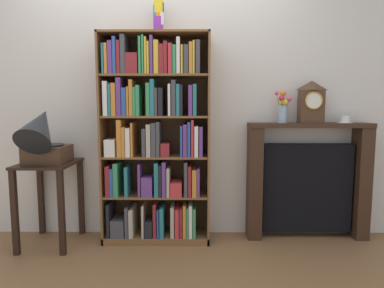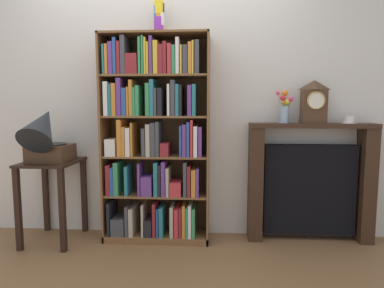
# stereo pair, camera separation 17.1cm
# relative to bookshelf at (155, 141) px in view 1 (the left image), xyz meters

# --- Properties ---
(ground_plane) EXTENTS (8.04, 6.40, 0.02)m
(ground_plane) POSITION_rel_bookshelf_xyz_m (0.01, -0.12, -0.91)
(ground_plane) COLOR brown
(wall_back) EXTENTS (5.04, 0.08, 2.63)m
(wall_back) POSITION_rel_bookshelf_xyz_m (0.24, 0.21, 0.41)
(wall_back) COLOR silver
(wall_back) RESTS_ON ground
(bookshelf) EXTENTS (0.94, 0.33, 1.83)m
(bookshelf) POSITION_rel_bookshelf_xyz_m (0.00, 0.00, 0.00)
(bookshelf) COLOR brown
(bookshelf) RESTS_ON ground
(cup_stack) EXTENTS (0.09, 0.09, 0.28)m
(cup_stack) POSITION_rel_bookshelf_xyz_m (0.04, 0.05, 1.07)
(cup_stack) COLOR green
(cup_stack) RESTS_ON bookshelf
(side_table_left) EXTENTS (0.44, 0.53, 0.73)m
(side_table_left) POSITION_rel_bookshelf_xyz_m (-0.91, -0.09, -0.37)
(side_table_left) COLOR black
(side_table_left) RESTS_ON ground
(gramophone) EXTENTS (0.33, 0.52, 0.55)m
(gramophone) POSITION_rel_bookshelf_xyz_m (-0.91, -0.18, 0.06)
(gramophone) COLOR #472D1C
(gramophone) RESTS_ON side_table_left
(fireplace_mantel) EXTENTS (1.09, 0.21, 1.06)m
(fireplace_mantel) POSITION_rel_bookshelf_xyz_m (1.39, 0.08, -0.38)
(fireplace_mantel) COLOR #382316
(fireplace_mantel) RESTS_ON ground
(mantel_clock) EXTENTS (0.20, 0.14, 0.37)m
(mantel_clock) POSITION_rel_bookshelf_xyz_m (1.39, 0.06, 0.35)
(mantel_clock) COLOR #472D1C
(mantel_clock) RESTS_ON fireplace_mantel
(flower_vase) EXTENTS (0.14, 0.15, 0.29)m
(flower_vase) POSITION_rel_bookshelf_xyz_m (1.14, 0.07, 0.29)
(flower_vase) COLOR #99B2D1
(flower_vase) RESTS_ON fireplace_mantel
(teacup_with_saucer) EXTENTS (0.13, 0.13, 0.06)m
(teacup_with_saucer) POSITION_rel_bookshelf_xyz_m (1.70, 0.07, 0.19)
(teacup_with_saucer) COLOR white
(teacup_with_saucer) RESTS_ON fireplace_mantel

